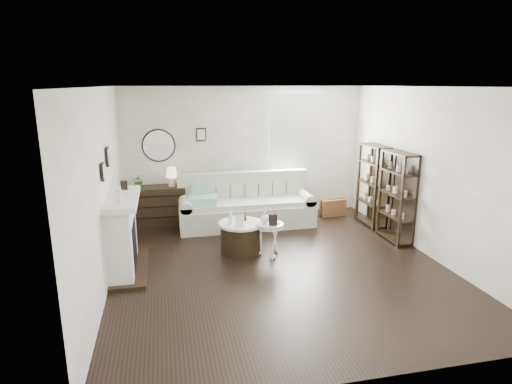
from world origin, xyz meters
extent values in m
plane|color=black|center=(0.00, 0.00, 0.00)|extent=(5.50, 5.50, 0.00)
plane|color=white|center=(0.00, 0.00, 2.70)|extent=(5.50, 5.50, 0.00)
plane|color=beige|center=(0.00, 2.75, 1.35)|extent=(5.00, 0.00, 5.00)
plane|color=beige|center=(0.00, -2.75, 1.35)|extent=(5.00, 0.00, 5.00)
plane|color=beige|center=(-2.50, 0.00, 1.35)|extent=(0.00, 5.50, 5.50)
plane|color=beige|center=(2.50, 0.00, 1.35)|extent=(0.00, 5.50, 5.50)
cube|color=white|center=(1.10, 2.73, 1.60)|extent=(1.00, 0.02, 1.80)
cube|color=silver|center=(1.10, 2.67, 1.60)|extent=(1.15, 0.02, 1.90)
cylinder|color=silver|center=(-1.75, 2.72, 1.55)|extent=(0.60, 0.03, 0.60)
cube|color=black|center=(-0.90, 2.72, 1.75)|extent=(0.20, 0.03, 0.26)
cube|color=white|center=(-2.33, 0.30, 0.55)|extent=(0.34, 1.20, 1.10)
cube|color=black|center=(-2.30, 0.30, 0.40)|extent=(0.30, 0.65, 0.70)
cube|color=white|center=(-2.28, 0.30, 1.12)|extent=(0.44, 1.35, 0.08)
cube|color=black|center=(-2.25, 0.30, 0.03)|extent=(0.50, 1.40, 0.05)
cylinder|color=silver|center=(-2.28, -0.15, 1.27)|extent=(0.08, 0.08, 0.22)
cube|color=black|center=(-2.28, 0.70, 1.23)|extent=(0.10, 0.03, 0.14)
cube|color=black|center=(-2.47, -0.05, 1.60)|extent=(0.03, 0.18, 0.24)
cube|color=black|center=(-2.47, 0.60, 1.70)|extent=(0.03, 0.22, 0.28)
cube|color=black|center=(2.33, 1.55, 0.80)|extent=(0.30, 0.80, 1.60)
cylinder|color=#CEBA8E|center=(2.31, 1.30, 0.52)|extent=(0.08, 0.08, 0.11)
cylinder|color=#CEBA8E|center=(2.31, 1.55, 0.52)|extent=(0.08, 0.08, 0.11)
cylinder|color=#CEBA8E|center=(2.31, 1.80, 0.52)|extent=(0.08, 0.08, 0.11)
cylinder|color=#CEBA8E|center=(2.31, 1.30, 0.92)|extent=(0.08, 0.08, 0.11)
cylinder|color=#CEBA8E|center=(2.31, 1.55, 0.92)|extent=(0.08, 0.08, 0.11)
cylinder|color=#CEBA8E|center=(2.31, 1.80, 0.92)|extent=(0.08, 0.08, 0.11)
cylinder|color=#CEBA8E|center=(2.31, 1.30, 1.32)|extent=(0.08, 0.08, 0.11)
cylinder|color=#CEBA8E|center=(2.31, 1.55, 1.32)|extent=(0.08, 0.08, 0.11)
cylinder|color=#CEBA8E|center=(2.31, 1.80, 1.32)|extent=(0.08, 0.08, 0.11)
cube|color=black|center=(2.33, 0.65, 0.80)|extent=(0.30, 0.80, 1.60)
cylinder|color=#CEBA8E|center=(2.31, 0.40, 0.52)|extent=(0.08, 0.08, 0.11)
cylinder|color=#CEBA8E|center=(2.31, 0.65, 0.52)|extent=(0.08, 0.08, 0.11)
cylinder|color=#CEBA8E|center=(2.31, 0.90, 0.52)|extent=(0.08, 0.08, 0.11)
cylinder|color=#CEBA8E|center=(2.31, 0.40, 0.92)|extent=(0.08, 0.08, 0.11)
cylinder|color=#CEBA8E|center=(2.31, 0.65, 0.92)|extent=(0.08, 0.08, 0.11)
cylinder|color=#CEBA8E|center=(2.31, 0.90, 0.92)|extent=(0.08, 0.08, 0.11)
cylinder|color=#CEBA8E|center=(2.31, 0.40, 1.32)|extent=(0.08, 0.08, 0.11)
cylinder|color=#CEBA8E|center=(2.31, 0.65, 1.32)|extent=(0.08, 0.08, 0.11)
cylinder|color=#CEBA8E|center=(2.31, 0.90, 1.32)|extent=(0.08, 0.08, 0.11)
cube|color=#B5BDA9|center=(-0.12, 2.00, 0.21)|extent=(2.63, 0.91, 0.43)
cube|color=#B5BDA9|center=(-0.12, 1.97, 0.48)|extent=(2.28, 0.73, 0.10)
cube|color=#B5BDA9|center=(-0.12, 2.35, 0.62)|extent=(2.63, 0.20, 0.81)
cube|color=#B5BDA9|center=(-1.31, 2.00, 0.26)|extent=(0.22, 0.86, 0.53)
cube|color=#B5BDA9|center=(1.08, 2.00, 0.26)|extent=(0.22, 0.86, 0.53)
cube|color=#2A9B74|center=(-0.98, 1.95, 0.60)|extent=(0.61, 0.52, 0.14)
cube|color=brown|center=(1.80, 2.23, 0.18)|extent=(0.57, 0.25, 0.36)
cube|color=black|center=(-1.87, 2.47, 0.39)|extent=(1.16, 0.48, 0.77)
cube|color=black|center=(-1.87, 2.22, 0.21)|extent=(1.11, 0.01, 0.02)
cube|color=black|center=(-1.87, 2.22, 0.42)|extent=(1.11, 0.01, 0.02)
cube|color=black|center=(-1.87, 2.22, 0.64)|extent=(1.11, 0.01, 0.01)
imported|color=#225117|center=(-2.16, 2.42, 0.91)|extent=(0.25, 0.22, 0.27)
cylinder|color=black|center=(-0.47, 0.66, 0.24)|extent=(0.68, 0.68, 0.48)
cylinder|color=silver|center=(-0.47, 0.66, 0.50)|extent=(0.74, 0.74, 0.04)
cylinder|color=silver|center=(-0.04, 0.42, 0.53)|extent=(0.44, 0.44, 0.03)
cylinder|color=white|center=(-0.04, 0.42, 0.49)|extent=(0.45, 0.45, 0.02)
cylinder|color=white|center=(-0.04, 0.42, 0.26)|extent=(0.04, 0.04, 0.51)
cylinder|color=silver|center=(-0.66, 0.58, 0.66)|extent=(0.07, 0.07, 0.28)
cube|color=silver|center=(-0.52, 0.48, 0.61)|extent=(0.15, 0.08, 0.19)
cube|color=black|center=(-0.02, 0.30, 0.64)|extent=(0.15, 0.08, 0.18)
camera|label=1|loc=(-1.66, -5.95, 2.74)|focal=30.00mm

